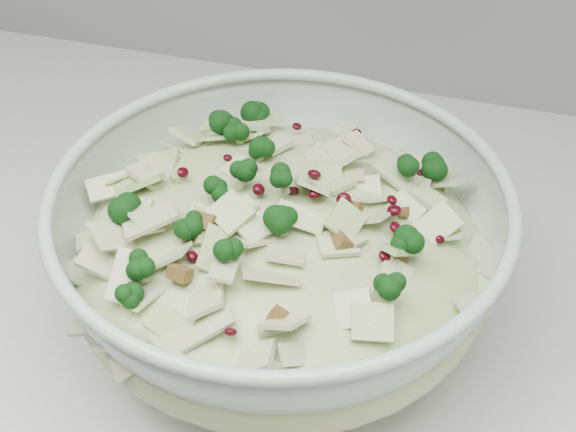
# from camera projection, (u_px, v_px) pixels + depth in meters

# --- Properties ---
(mixing_bowl) EXTENTS (0.43, 0.43, 0.13)m
(mixing_bowl) POSITION_uv_depth(u_px,v_px,m) (281.00, 255.00, 0.60)
(mixing_bowl) COLOR #ADBEB2
(mixing_bowl) RESTS_ON counter
(salad) EXTENTS (0.41, 0.41, 0.13)m
(salad) POSITION_uv_depth(u_px,v_px,m) (281.00, 233.00, 0.58)
(salad) COLOR #AFBB7F
(salad) RESTS_ON mixing_bowl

